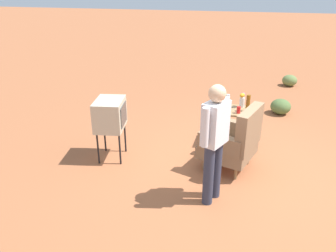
{
  "coord_description": "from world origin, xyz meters",
  "views": [
    {
      "loc": [
        4.63,
        0.07,
        2.77
      ],
      "look_at": [
        -0.01,
        -1.14,
        0.65
      ],
      "focal_mm": 35.19,
      "sensor_mm": 36.0,
      "label": 1
    }
  ],
  "objects_px": {
    "person_standing": "(215,138)",
    "flower_vase": "(242,99)",
    "bottle_tall_amber": "(248,103)",
    "tv_on_stand": "(110,115)",
    "soda_can_red": "(239,110)",
    "armchair": "(234,140)",
    "soda_can_blue": "(225,104)",
    "side_table": "(233,115)",
    "bottle_short_clear": "(228,100)"
  },
  "relations": [
    {
      "from": "person_standing",
      "to": "flower_vase",
      "type": "relative_size",
      "value": 6.19
    },
    {
      "from": "person_standing",
      "to": "bottle_tall_amber",
      "type": "xyz_separation_m",
      "value": [
        -1.79,
        0.37,
        -0.12
      ]
    },
    {
      "from": "tv_on_stand",
      "to": "soda_can_red",
      "type": "distance_m",
      "value": 2.19
    },
    {
      "from": "soda_can_red",
      "to": "flower_vase",
      "type": "relative_size",
      "value": 0.46
    },
    {
      "from": "armchair",
      "to": "flower_vase",
      "type": "bearing_deg",
      "value": 177.82
    },
    {
      "from": "bottle_tall_amber",
      "to": "flower_vase",
      "type": "bearing_deg",
      "value": -150.43
    },
    {
      "from": "person_standing",
      "to": "soda_can_blue",
      "type": "height_order",
      "value": "person_standing"
    },
    {
      "from": "armchair",
      "to": "tv_on_stand",
      "type": "xyz_separation_m",
      "value": [
        0.14,
        -2.0,
        0.28
      ]
    },
    {
      "from": "side_table",
      "to": "soda_can_red",
      "type": "relative_size",
      "value": 5.44
    },
    {
      "from": "soda_can_blue",
      "to": "armchair",
      "type": "bearing_deg",
      "value": 14.21
    },
    {
      "from": "soda_can_blue",
      "to": "flower_vase",
      "type": "relative_size",
      "value": 0.46
    },
    {
      "from": "soda_can_blue",
      "to": "bottle_short_clear",
      "type": "height_order",
      "value": "bottle_short_clear"
    },
    {
      "from": "tv_on_stand",
      "to": "bottle_short_clear",
      "type": "distance_m",
      "value": 2.19
    },
    {
      "from": "soda_can_blue",
      "to": "soda_can_red",
      "type": "bearing_deg",
      "value": 48.35
    },
    {
      "from": "person_standing",
      "to": "soda_can_red",
      "type": "distance_m",
      "value": 1.69
    },
    {
      "from": "side_table",
      "to": "bottle_short_clear",
      "type": "height_order",
      "value": "bottle_short_clear"
    },
    {
      "from": "person_standing",
      "to": "tv_on_stand",
      "type": "bearing_deg",
      "value": -113.14
    },
    {
      "from": "bottle_short_clear",
      "to": "person_standing",
      "type": "bearing_deg",
      "value": -0.02
    },
    {
      "from": "soda_can_blue",
      "to": "flower_vase",
      "type": "distance_m",
      "value": 0.32
    },
    {
      "from": "tv_on_stand",
      "to": "soda_can_blue",
      "type": "bearing_deg",
      "value": 122.72
    },
    {
      "from": "flower_vase",
      "to": "bottle_short_clear",
      "type": "bearing_deg",
      "value": -101.77
    },
    {
      "from": "side_table",
      "to": "flower_vase",
      "type": "bearing_deg",
      "value": 143.68
    },
    {
      "from": "side_table",
      "to": "flower_vase",
      "type": "xyz_separation_m",
      "value": [
        -0.17,
        0.12,
        0.25
      ]
    },
    {
      "from": "armchair",
      "to": "soda_can_red",
      "type": "bearing_deg",
      "value": 179.75
    },
    {
      "from": "person_standing",
      "to": "flower_vase",
      "type": "xyz_separation_m",
      "value": [
        -1.98,
        0.26,
        -0.13
      ]
    },
    {
      "from": "person_standing",
      "to": "bottle_short_clear",
      "type": "xyz_separation_m",
      "value": [
        -2.03,
        0.0,
        -0.17
      ]
    },
    {
      "from": "armchair",
      "to": "flower_vase",
      "type": "xyz_separation_m",
      "value": [
        -1.08,
        0.04,
        0.31
      ]
    },
    {
      "from": "armchair",
      "to": "tv_on_stand",
      "type": "bearing_deg",
      "value": -86.0
    },
    {
      "from": "soda_can_red",
      "to": "tv_on_stand",
      "type": "bearing_deg",
      "value": -65.81
    },
    {
      "from": "side_table",
      "to": "bottle_tall_amber",
      "type": "relative_size",
      "value": 2.21
    },
    {
      "from": "bottle_tall_amber",
      "to": "bottle_short_clear",
      "type": "xyz_separation_m",
      "value": [
        -0.24,
        -0.37,
        -0.05
      ]
    },
    {
      "from": "soda_can_blue",
      "to": "bottle_short_clear",
      "type": "xyz_separation_m",
      "value": [
        -0.15,
        0.03,
        0.04
      ]
    },
    {
      "from": "person_standing",
      "to": "flower_vase",
      "type": "height_order",
      "value": "person_standing"
    },
    {
      "from": "person_standing",
      "to": "bottle_short_clear",
      "type": "height_order",
      "value": "person_standing"
    },
    {
      "from": "person_standing",
      "to": "bottle_tall_amber",
      "type": "distance_m",
      "value": 1.83
    },
    {
      "from": "armchair",
      "to": "person_standing",
      "type": "bearing_deg",
      "value": -13.57
    },
    {
      "from": "tv_on_stand",
      "to": "bottle_short_clear",
      "type": "xyz_separation_m",
      "value": [
        -1.27,
        1.78,
        -0.02
      ]
    },
    {
      "from": "soda_can_red",
      "to": "flower_vase",
      "type": "distance_m",
      "value": 0.34
    },
    {
      "from": "side_table",
      "to": "tv_on_stand",
      "type": "relative_size",
      "value": 0.64
    },
    {
      "from": "bottle_short_clear",
      "to": "bottle_tall_amber",
      "type": "bearing_deg",
      "value": 56.3
    },
    {
      "from": "side_table",
      "to": "flower_vase",
      "type": "distance_m",
      "value": 0.33
    },
    {
      "from": "tv_on_stand",
      "to": "armchair",
      "type": "bearing_deg",
      "value": 94.0
    },
    {
      "from": "bottle_tall_amber",
      "to": "side_table",
      "type": "bearing_deg",
      "value": -94.89
    },
    {
      "from": "side_table",
      "to": "soda_can_red",
      "type": "distance_m",
      "value": 0.24
    },
    {
      "from": "side_table",
      "to": "flower_vase",
      "type": "height_order",
      "value": "flower_vase"
    },
    {
      "from": "tv_on_stand",
      "to": "bottle_short_clear",
      "type": "height_order",
      "value": "tv_on_stand"
    },
    {
      "from": "side_table",
      "to": "person_standing",
      "type": "xyz_separation_m",
      "value": [
        1.81,
        -0.13,
        0.38
      ]
    },
    {
      "from": "armchair",
      "to": "bottle_tall_amber",
      "type": "height_order",
      "value": "armchair"
    },
    {
      "from": "armchair",
      "to": "side_table",
      "type": "height_order",
      "value": "armchair"
    },
    {
      "from": "armchair",
      "to": "flower_vase",
      "type": "relative_size",
      "value": 4.0
    }
  ]
}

